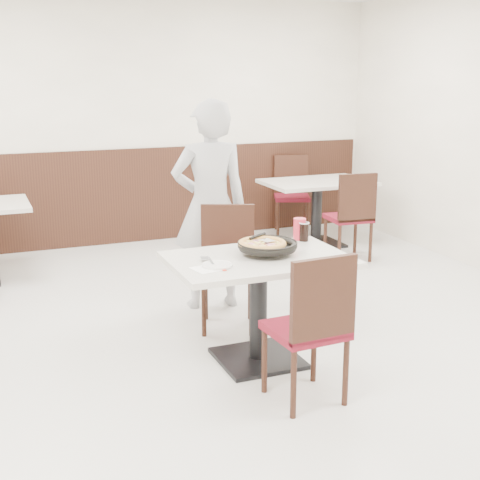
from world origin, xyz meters
name	(u,v)px	position (x,y,z in m)	size (l,w,h in m)	color
floor	(248,352)	(0.00, 0.00, 0.00)	(7.00, 7.00, 0.00)	#ADADA8
wall_back	(130,122)	(0.00, 3.50, 1.40)	(6.00, 0.04, 2.80)	beige
wainscot_back	(133,196)	(0.00, 3.48, 0.55)	(5.90, 0.03, 1.10)	black
main_table	(258,310)	(0.01, -0.16, 0.38)	(1.20, 0.80, 0.75)	silver
chair_near	(305,326)	(0.04, -0.78, 0.47)	(0.42, 0.42, 0.95)	black
chair_far	(228,269)	(0.04, 0.50, 0.47)	(0.42, 0.42, 0.95)	black
trivet	(269,250)	(0.12, -0.08, 0.77)	(0.12, 0.12, 0.04)	black
pizza_pan	(267,249)	(0.09, -0.13, 0.79)	(0.39, 0.39, 0.01)	black
pizza	(262,246)	(0.05, -0.12, 0.81)	(0.29, 0.29, 0.02)	#DAA250
pizza_server	(267,240)	(0.09, -0.10, 0.84)	(0.08, 0.10, 0.00)	white
napkin	(207,269)	(-0.41, -0.30, 0.75)	(0.17, 0.17, 0.00)	white
side_plate	(217,265)	(-0.33, -0.27, 0.76)	(0.20, 0.20, 0.01)	white
fork	(211,261)	(-0.34, -0.19, 0.77)	(0.02, 0.18, 0.00)	white
cola_glass	(304,232)	(0.49, 0.12, 0.81)	(0.07, 0.07, 0.13)	black
red_cup	(300,229)	(0.48, 0.17, 0.83)	(0.09, 0.09, 0.16)	red
diner_person	(210,206)	(0.09, 1.04, 0.88)	(0.64, 0.42, 1.75)	#B8B9BD
bg_table_right	(316,213)	(1.92, 2.54, 0.38)	(1.20, 0.80, 0.75)	silver
bg_chair_right_near	(348,216)	(1.94, 1.87, 0.47)	(0.42, 0.42, 0.95)	black
bg_chair_right_far	(292,195)	(1.93, 3.18, 0.47)	(0.42, 0.42, 0.95)	black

